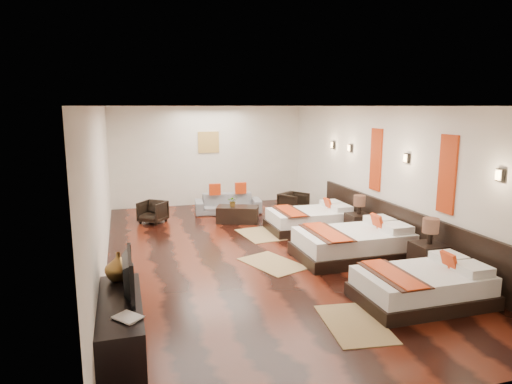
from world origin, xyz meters
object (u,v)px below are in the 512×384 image
object	(u,v)px
sofa	(228,204)
armchair_right	(294,204)
bed_mid	(354,243)
book	(120,322)
bed_near	(423,286)
bed_far	(311,220)
nightstand_b	(359,223)
tv_console	(121,323)
tv	(123,275)
table_plant	(233,201)
armchair_left	(153,212)
coffee_table	(238,214)
figurine	(119,266)
nightstand_a	(429,256)

from	to	relation	value
sofa	armchair_right	bearing A→B (deg)	-16.23
bed_mid	book	world-z (taller)	bed_mid
bed_near	bed_far	world-z (taller)	bed_far
nightstand_b	sofa	bearing A→B (deg)	125.56
bed_mid	armchair_right	world-z (taller)	bed_mid
bed_mid	sofa	world-z (taller)	bed_mid
bed_mid	tv_console	bearing A→B (deg)	-153.70
tv	table_plant	xyz separation A→B (m)	(2.60, 5.13, -0.28)
armchair_left	bed_mid	bearing A→B (deg)	-10.52
tv	coffee_table	world-z (taller)	tv
table_plant	sofa	bearing A→B (deg)	83.78
tv	armchair_right	world-z (taller)	tv
book	armchair_left	bearing A→B (deg)	83.19
bed_near	tv	xyz separation A→B (m)	(-4.14, 0.14, 0.57)
bed_near	armchair_right	xyz separation A→B (m)	(0.17, 5.61, 0.05)
bed_far	sofa	world-z (taller)	bed_far
tv_console	sofa	xyz separation A→B (m)	(2.76, 6.31, -0.02)
book	coffee_table	xyz separation A→B (m)	(2.76, 5.82, -0.36)
figurine	armchair_right	size ratio (longest dim) A/B	0.59
nightstand_a	sofa	world-z (taller)	nightstand_a
armchair_left	nightstand_a	bearing A→B (deg)	-12.63
bed_near	tv	world-z (taller)	tv
bed_near	book	xyz separation A→B (m)	(-4.19, -0.57, 0.32)
nightstand_a	nightstand_b	bearing A→B (deg)	90.00
tv	sofa	bearing A→B (deg)	-24.53
tv	sofa	size ratio (longest dim) A/B	0.53
armchair_left	coffee_table	size ratio (longest dim) A/B	0.59
bed_far	nightstand_a	bearing A→B (deg)	-76.78
armchair_right	table_plant	size ratio (longest dim) A/B	2.41
bed_far	table_plant	size ratio (longest dim) A/B	7.11
armchair_right	coffee_table	distance (m)	1.65
tv_console	figurine	world-z (taller)	figurine
bed_far	nightstand_b	bearing A→B (deg)	-48.41
coffee_table	table_plant	size ratio (longest dim) A/B	3.76
nightstand_b	tv_console	bearing A→B (deg)	-146.64
bed_near	nightstand_a	world-z (taller)	nightstand_a
nightstand_a	figurine	xyz separation A→B (m)	(-4.95, -0.20, 0.39)
nightstand_a	armchair_left	xyz separation A→B (m)	(-4.18, 4.93, -0.08)
table_plant	bed_near	bearing A→B (deg)	-73.64
bed_near	sofa	size ratio (longest dim) A/B	1.08
nightstand_b	armchair_left	world-z (taller)	nightstand_b
coffee_table	armchair_right	bearing A→B (deg)	12.93
nightstand_b	tv	xyz separation A→B (m)	(-4.89, -3.10, 0.49)
figurine	nightstand_b	bearing A→B (deg)	27.29
bed_near	bed_far	size ratio (longest dim) A/B	0.99
armchair_left	armchair_right	world-z (taller)	armchair_right
book	figurine	bearing A→B (deg)	90.00
bed_mid	sofa	distance (m)	4.48
sofa	bed_far	bearing A→B (deg)	-50.21
coffee_table	figurine	bearing A→B (deg)	-121.16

